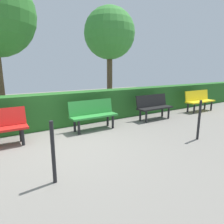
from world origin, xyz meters
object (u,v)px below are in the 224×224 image
Objects in this scene: bench_yellow at (199,100)px; tree_near at (109,34)px; bench_black at (154,106)px; bench_green at (93,113)px.

bench_yellow is 0.33× the size of tree_near.
bench_yellow is at bearing 132.67° from tree_near.
tree_near is at bearing -46.99° from bench_yellow.
bench_black is (2.59, -0.00, -0.00)m from bench_yellow.
bench_yellow is 4.94m from bench_green.
bench_yellow is at bearing 179.61° from bench_black.
bench_black is at bearing 91.13° from tree_near.
tree_near is (-2.29, -2.81, 2.77)m from bench_green.
bench_black is at bearing 178.36° from bench_green.
bench_black is 3.99m from tree_near.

